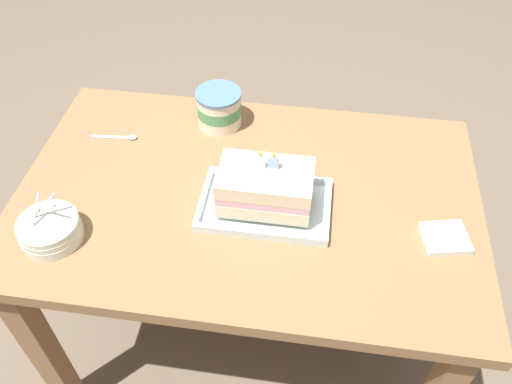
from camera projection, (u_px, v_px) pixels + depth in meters
The scene contains 8 objects.
ground_plane at pixel (250, 332), 1.83m from camera, with size 8.00×8.00×0.00m, color #6B5B4C.
dining_table at pixel (248, 220), 1.39m from camera, with size 1.16×0.74×0.71m.
foil_tray at pixel (265, 206), 1.28m from camera, with size 0.32×0.20×0.02m.
birthday_cake at pixel (265, 187), 1.23m from camera, with size 0.22×0.13×0.14m.
bowl_stack at pixel (50, 230), 1.20m from camera, with size 0.14×0.14×0.12m.
ice_cream_tub at pixel (219, 108), 1.47m from camera, with size 0.13×0.13×0.11m.
serving_spoon_near_tray at pixel (124, 137), 1.46m from camera, with size 0.13×0.02×0.01m.
napkin_pile at pixel (445, 238), 1.21m from camera, with size 0.12×0.11×0.02m.
Camera 1 is at (0.15, -0.89, 1.67)m, focal length 36.79 mm.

